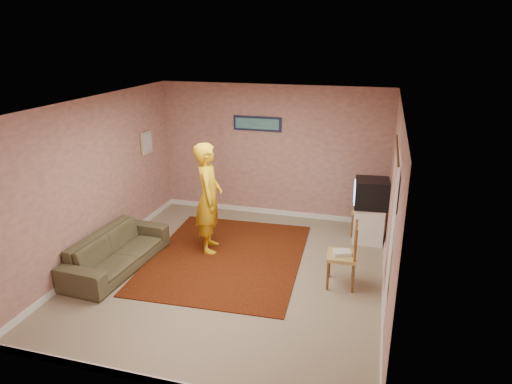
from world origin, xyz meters
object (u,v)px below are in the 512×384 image
(tv_cabinet, at_px, (369,224))
(chair_b, at_px, (342,248))
(crt_tv, at_px, (371,193))
(person, at_px, (209,198))
(chair_a, at_px, (366,205))
(sofa, at_px, (117,251))

(tv_cabinet, relative_size, chair_b, 1.24)
(crt_tv, height_order, person, person)
(tv_cabinet, xyz_separation_m, person, (-2.58, -1.05, 0.60))
(crt_tv, bearing_deg, chair_b, -105.16)
(tv_cabinet, xyz_separation_m, crt_tv, (-0.01, -0.00, 0.57))
(chair_b, bearing_deg, person, -107.74)
(crt_tv, relative_size, person, 0.33)
(crt_tv, distance_m, chair_a, 0.40)
(crt_tv, distance_m, chair_b, 1.69)
(tv_cabinet, distance_m, sofa, 4.27)
(tv_cabinet, height_order, crt_tv, crt_tv)
(chair_b, height_order, sofa, chair_b)
(tv_cabinet, height_order, chair_a, chair_a)
(tv_cabinet, bearing_deg, crt_tv, -175.86)
(sofa, distance_m, person, 1.67)
(sofa, bearing_deg, chair_b, -79.83)
(chair_b, height_order, person, person)
(sofa, bearing_deg, chair_a, -54.96)
(sofa, height_order, person, person)
(chair_a, bearing_deg, person, -143.13)
(tv_cabinet, distance_m, chair_b, 1.68)
(chair_a, bearing_deg, tv_cabinet, -61.80)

